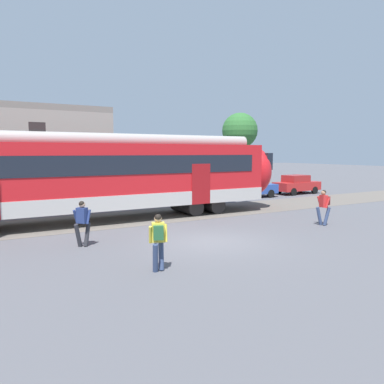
{
  "coord_description": "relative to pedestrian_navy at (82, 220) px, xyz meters",
  "views": [
    {
      "loc": [
        -7.54,
        -11.79,
        3.39
      ],
      "look_at": [
        0.79,
        2.85,
        1.6
      ],
      "focal_mm": 35.0,
      "sensor_mm": 36.0,
      "label": 1
    }
  ],
  "objects": [
    {
      "name": "pedestrian_red",
      "position": [
        10.7,
        -1.55,
        0.03
      ],
      "size": [
        0.6,
        0.62,
        1.67
      ],
      "color": "navy",
      "rests_on": "ground"
    },
    {
      "name": "street_tree_right",
      "position": [
        19.03,
        16.1,
        4.48
      ],
      "size": [
        3.44,
        3.44,
        7.19
      ],
      "color": "brown",
      "rests_on": "ground"
    },
    {
      "name": "pedestrian_navy",
      "position": [
        0.0,
        0.0,
        0.0
      ],
      "size": [
        0.7,
        0.47,
        1.67
      ],
      "color": "#28282D",
      "rests_on": "ground"
    },
    {
      "name": "parked_car_red",
      "position": [
        19.42,
        8.81,
        -0.18
      ],
      "size": [
        4.06,
        1.88,
        1.54
      ],
      "color": "#B22323",
      "rests_on": "ground"
    },
    {
      "name": "ground_plane",
      "position": [
        4.43,
        -1.66,
        -0.96
      ],
      "size": [
        160.0,
        160.0,
        0.0
      ],
      "primitive_type": "plane",
      "color": "#515156"
    },
    {
      "name": "pedestrian_yellow",
      "position": [
        1.19,
        -3.95,
        0.03
      ],
      "size": [
        0.64,
        0.58,
        1.67
      ],
      "color": "navy",
      "rests_on": "ground"
    },
    {
      "name": "parked_car_blue",
      "position": [
        14.53,
        8.62,
        -0.18
      ],
      "size": [
        4.02,
        1.8,
        1.54
      ],
      "color": "#284799",
      "rests_on": "ground"
    }
  ]
}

